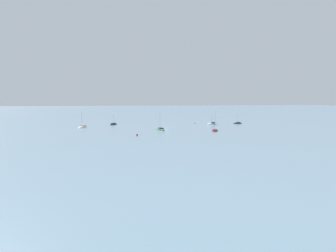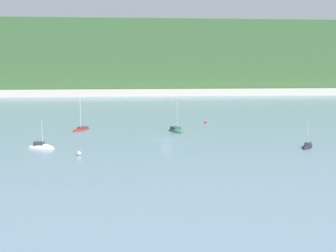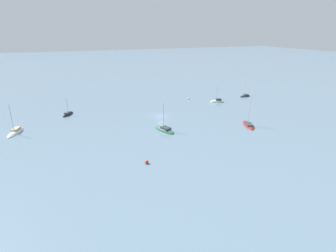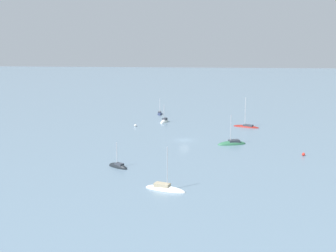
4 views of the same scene
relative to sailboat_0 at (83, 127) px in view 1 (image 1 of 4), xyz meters
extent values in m
plane|color=slate|center=(-42.00, 1.14, -0.11)|extent=(600.00, 600.00, 0.00)
ellipsoid|color=white|center=(0.02, 0.06, -0.11)|extent=(4.67, 8.25, 1.61)
cube|color=tan|center=(-0.19, -0.54, 0.71)|extent=(2.36, 3.21, 0.76)
cylinder|color=#B2B2B7|center=(0.16, 0.44, 4.19)|extent=(0.14, 0.14, 7.70)
ellipsoid|color=white|center=(-68.29, -6.94, -0.11)|extent=(5.83, 3.10, 1.89)
cube|color=#333842|center=(-68.72, -6.82, 0.84)|extent=(2.25, 1.65, 0.85)
cylinder|color=#B2B2B7|center=(-68.02, -7.02, 3.05)|extent=(0.14, 0.14, 5.27)
ellipsoid|color=#232D4C|center=(-83.93, -10.15, -0.11)|extent=(5.55, 2.17, 1.53)
cube|color=#333842|center=(-84.36, -10.19, 0.59)|extent=(2.05, 1.34, 0.55)
cylinder|color=silver|center=(-83.66, -10.12, 2.96)|extent=(0.14, 0.14, 5.29)
ellipsoid|color=black|center=(-13.98, -11.57, -0.11)|extent=(4.42, 5.29, 1.94)
cube|color=#333842|center=(-13.73, -11.22, 0.67)|extent=(2.03, 2.22, 0.49)
cylinder|color=#B2B2B7|center=(-14.14, -11.79, 2.89)|extent=(0.14, 0.14, 4.93)
ellipsoid|color=maroon|center=(-62.42, 19.22, -0.11)|extent=(5.44, 8.55, 1.22)
cube|color=#333842|center=(-62.16, 19.83, 0.46)|extent=(2.72, 3.40, 0.46)
cylinder|color=silver|center=(-62.58, 18.84, 4.72)|extent=(0.14, 0.14, 8.97)
ellipsoid|color=#2D6647|center=(-38.12, 13.77, -0.11)|extent=(4.66, 8.04, 1.87)
cube|color=#333842|center=(-38.31, 14.35, 0.76)|extent=(2.46, 3.15, 0.70)
cylinder|color=#B2B2B7|center=(-38.01, 13.40, 4.08)|extent=(0.14, 0.14, 7.34)
sphere|color=red|center=(-27.68, 30.13, 0.28)|extent=(0.78, 0.78, 0.78)
sphere|color=white|center=(-59.97, -15.19, 0.28)|extent=(0.77, 0.77, 0.77)
camera|label=1|loc=(-29.84, 133.77, 15.57)|focal=28.00mm
camera|label=2|loc=(-51.77, -102.78, 16.90)|focal=50.00mm
camera|label=3|loc=(-13.33, 76.91, 26.26)|focal=28.00mm
camera|label=4|loc=(81.72, 8.06, 27.67)|focal=50.00mm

